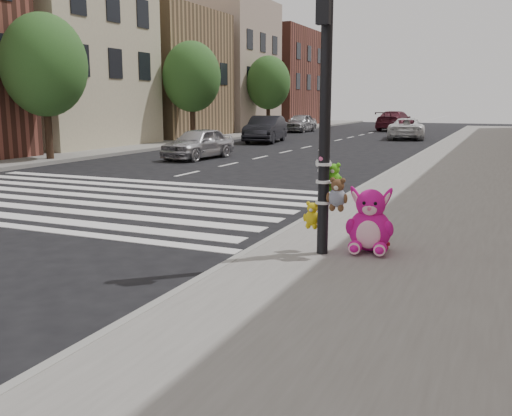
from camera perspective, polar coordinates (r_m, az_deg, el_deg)
The scene contains 20 objects.
ground at distance 8.08m, azimuth -15.47°, elevation -6.42°, with size 120.00×120.00×0.00m, color black.
sidewalk_near at distance 16.10m, azimuth 23.67°, elevation 1.70°, with size 7.00×80.00×0.14m, color slate.
sidewalk_far at distance 31.92m, azimuth -11.72°, elevation 6.35°, with size 6.00×80.00×0.14m, color slate.
curb_edge at distance 16.46m, azimuth 11.59°, elevation 2.55°, with size 0.12×80.00×0.15m, color gray.
crosswalk at distance 14.80m, azimuth -16.36°, elevation 1.20°, with size 11.00×6.00×0.01m, color silver, non-canonical shape.
bld_far_b at distance 30.90m, azimuth -18.62°, elevation 15.98°, with size 6.00×8.00×11.00m, color beige.
bld_far_c at distance 37.97m, azimuth -9.11°, elevation 13.01°, with size 6.00×8.00×8.00m, color #90714C.
bld_far_d at distance 45.85m, azimuth -2.88°, elevation 13.94°, with size 6.00×8.00×10.00m, color tan.
bld_far_e at distance 55.87m, azimuth 2.31°, elevation 12.83°, with size 6.00×10.00×9.00m, color brown.
signal_pole at distance 8.13m, azimuth 7.06°, elevation 6.27°, with size 0.72×0.50×4.00m.
tree_far_a at distance 23.45m, azimuth -20.42°, elevation 13.22°, with size 3.20×3.20×5.44m.
tree_far_b at distance 32.31m, azimuth -6.45°, elevation 12.90°, with size 3.20×3.20×5.44m.
tree_far_c at distance 42.18m, azimuth 1.24°, elevation 12.41°, with size 3.20×3.20×5.44m.
pink_bunny at distance 8.49m, azimuth 11.32°, elevation -1.65°, with size 0.69×0.77×0.98m.
red_teddy at distance 8.74m, azimuth 12.83°, elevation -3.38°, with size 0.14×0.10×0.20m, color #B5122C, non-canonical shape.
car_silver_far at distance 23.55m, azimuth -5.79°, elevation 6.46°, with size 1.50×3.73×1.27m, color #B4B4B9.
car_dark_far at distance 32.93m, azimuth 0.95°, elevation 7.89°, with size 1.60×4.60×1.51m, color black.
car_white_near at distance 37.25m, azimuth 14.83°, elevation 7.69°, with size 2.16×4.68×1.30m, color white.
car_maroon_near at distance 48.11m, azimuth 13.76°, elevation 8.47°, with size 2.19×5.39×1.56m, color #521725.
car_silver_deep at distance 44.53m, azimuth 4.43°, elevation 8.49°, with size 1.65×4.10×1.40m, color #A6A6AB.
Camera 1 is at (4.95, -5.94, 2.31)m, focal length 40.00 mm.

